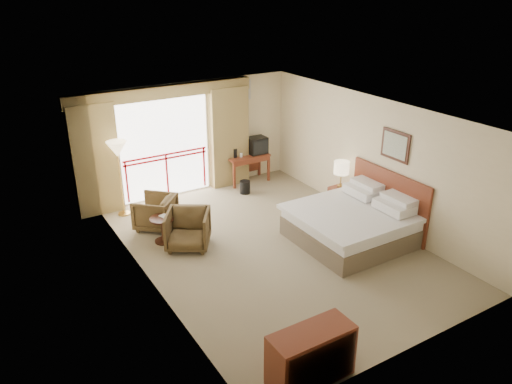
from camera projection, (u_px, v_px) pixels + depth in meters
floor at (273, 246)px, 9.89m from camera, size 7.00×7.00×0.00m
ceiling at (275, 113)px, 8.82m from camera, size 7.00×7.00×0.00m
wall_back at (195, 137)px, 12.10m from camera, size 5.00×0.00×5.00m
wall_front at (418, 269)px, 6.61m from camera, size 5.00×0.00×5.00m
wall_left at (146, 214)px, 8.16m from camera, size 0.00×7.00×7.00m
wall_right at (373, 160)px, 10.55m from camera, size 0.00×7.00×7.00m
balcony_door at (165, 148)px, 11.76m from camera, size 2.40×0.00×2.40m
balcony_railing at (166, 164)px, 11.90m from camera, size 2.09×0.03×1.02m
curtain_left at (96, 160)px, 10.85m from camera, size 1.00×0.26×2.50m
curtain_right at (229, 137)px, 12.43m from camera, size 1.00×0.26×2.50m
valance at (162, 92)px, 11.15m from camera, size 4.40×0.22×0.28m
hvac_vent at (242, 90)px, 12.30m from camera, size 0.50×0.04×0.50m
bed at (352, 223)px, 9.98m from camera, size 2.13×2.06×0.97m
headboard at (388, 201)px, 10.34m from camera, size 0.06×2.10×1.30m
framed_art at (395, 145)px, 9.87m from camera, size 0.04×0.72×0.60m
nightstand at (341, 200)px, 11.24m from camera, size 0.43×0.51×0.58m
table_lamp at (342, 168)px, 10.98m from camera, size 0.34×0.34×0.60m
phone at (344, 190)px, 10.97m from camera, size 0.18×0.15×0.08m
desk at (246, 160)px, 12.86m from camera, size 1.11×0.54×0.73m
tv at (257, 145)px, 12.82m from camera, size 0.48×0.38×0.43m
coffee_maker at (235, 153)px, 12.55m from camera, size 0.12×0.12×0.23m
cup at (241, 155)px, 12.61m from camera, size 0.09×0.09×0.10m
wastebasket at (245, 187)px, 12.28m from camera, size 0.26×0.26×0.32m
armchair_far at (157, 227)px, 10.65m from camera, size 1.10×1.10×0.72m
armchair_near at (189, 246)px, 9.89m from camera, size 1.14×1.14×0.76m
side_table at (162, 226)px, 9.93m from camera, size 0.49×0.49×0.53m
book at (162, 218)px, 9.86m from camera, size 0.21×0.24×0.02m
floor_lamp at (117, 152)px, 10.67m from camera, size 0.44×0.44×1.71m
dresser at (311, 356)px, 6.48m from camera, size 1.15×0.49×0.77m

